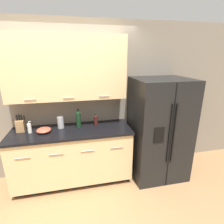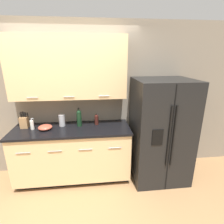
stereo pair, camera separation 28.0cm
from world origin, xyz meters
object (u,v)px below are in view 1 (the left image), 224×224
at_px(oil_bottle, 96,120).
at_px(wine_bottle, 78,119).
at_px(refrigerator, 159,129).
at_px(steel_canister, 61,122).
at_px(knife_block, 20,125).
at_px(soap_dispenser, 30,128).
at_px(mixing_bowl, 44,130).

bearing_deg(oil_bottle, wine_bottle, -174.54).
relative_size(refrigerator, oil_bottle, 8.97).
bearing_deg(refrigerator, steel_canister, 172.81).
relative_size(knife_block, steel_canister, 1.31).
relative_size(knife_block, soap_dispenser, 1.49).
xyz_separation_m(refrigerator, soap_dispenser, (-2.07, 0.11, 0.16)).
xyz_separation_m(refrigerator, oil_bottle, (-1.05, 0.20, 0.17)).
xyz_separation_m(refrigerator, steel_canister, (-1.62, 0.20, 0.18)).
height_order(knife_block, wine_bottle, wine_bottle).
bearing_deg(refrigerator, mixing_bowl, 177.64).
bearing_deg(soap_dispenser, mixing_bowl, -9.10).
distance_m(oil_bottle, steel_canister, 0.57).
bearing_deg(oil_bottle, mixing_bowl, -171.31).
relative_size(knife_block, mixing_bowl, 1.29).
bearing_deg(wine_bottle, oil_bottle, 5.46).
bearing_deg(refrigerator, knife_block, 175.17).
bearing_deg(oil_bottle, soap_dispenser, -174.86).
height_order(refrigerator, wine_bottle, refrigerator).
bearing_deg(refrigerator, wine_bottle, 172.60).
bearing_deg(soap_dispenser, knife_block, 151.29).
height_order(soap_dispenser, steel_canister, steel_canister).
xyz_separation_m(steel_canister, mixing_bowl, (-0.24, -0.13, -0.06)).
bearing_deg(knife_block, soap_dispenser, -28.71).
xyz_separation_m(wine_bottle, oil_bottle, (0.28, 0.03, -0.05)).
bearing_deg(knife_block, refrigerator, -4.83).
xyz_separation_m(knife_block, wine_bottle, (0.87, -0.01, 0.04)).
bearing_deg(wine_bottle, steel_canister, 173.80).
height_order(knife_block, oil_bottle, knife_block).
height_order(knife_block, steel_canister, knife_block).
bearing_deg(mixing_bowl, oil_bottle, 8.69).
relative_size(soap_dispenser, mixing_bowl, 0.87).
height_order(oil_bottle, steel_canister, steel_canister).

